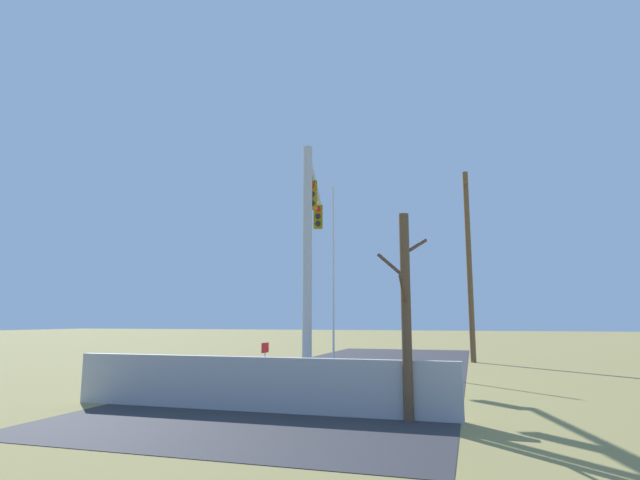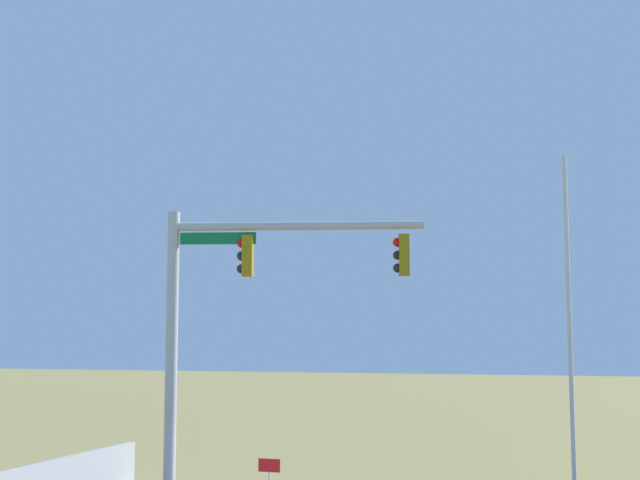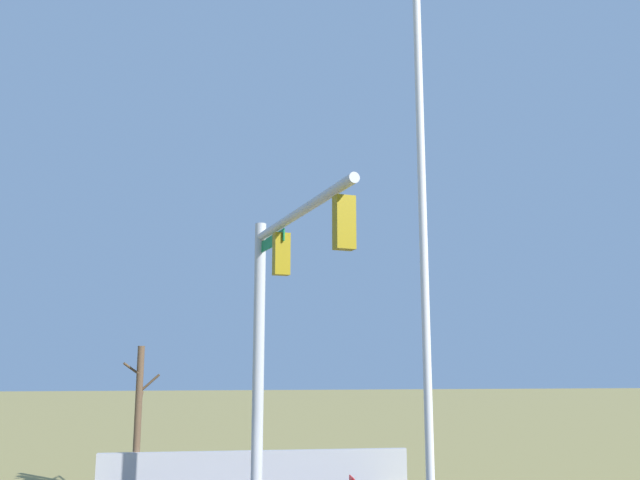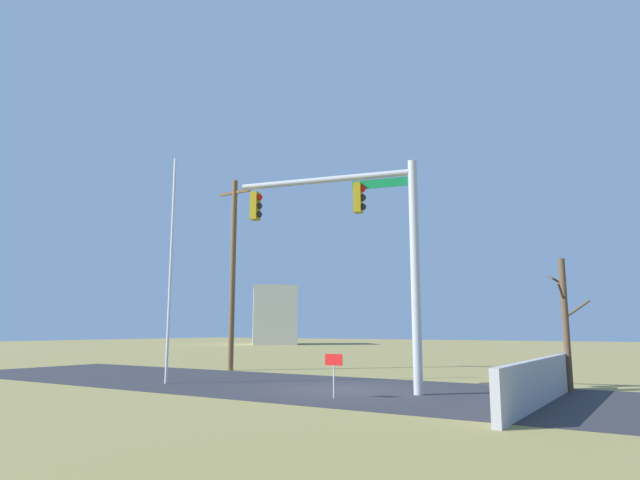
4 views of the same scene
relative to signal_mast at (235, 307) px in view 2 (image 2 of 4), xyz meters
name	(u,v)px [view 2 (image 2 of 4)]	position (x,y,z in m)	size (l,w,h in m)	color
signal_mast	(235,307)	(0.00, 0.00, 0.00)	(5.88, 1.60, 7.11)	#B2B5BA
flagpole	(570,339)	(-7.45, -1.26, -0.75)	(0.10, 0.10, 8.27)	silver
open_sign	(269,472)	(-0.28, -1.65, -3.97)	(0.56, 0.04, 1.22)	silver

